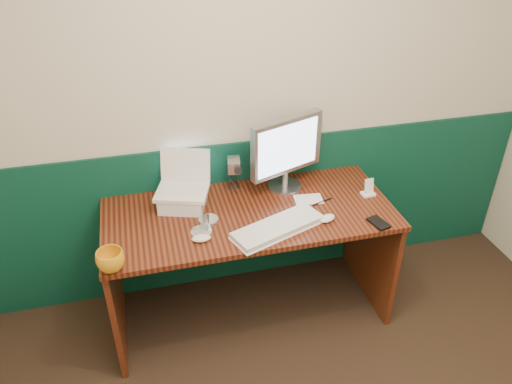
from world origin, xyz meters
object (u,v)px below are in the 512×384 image
object	(u,v)px
laptop	(181,176)
monitor	(286,153)
keyboard	(278,228)
desk	(250,264)
mug	(110,261)
camcorder	(234,176)

from	to	relation	value
laptop	monitor	xyz separation A→B (m)	(0.61, 0.06, 0.03)
keyboard	monitor	bearing A→B (deg)	47.47
desk	laptop	xyz separation A→B (m)	(-0.35, 0.14, 0.58)
laptop	mug	distance (m)	0.62
keyboard	camcorder	size ratio (longest dim) A/B	2.64
desk	keyboard	distance (m)	0.45
desk	monitor	xyz separation A→B (m)	(0.27, 0.20, 0.61)
laptop	monitor	distance (m)	0.62
keyboard	camcorder	distance (m)	0.48
keyboard	desk	bearing A→B (deg)	96.98
desk	laptop	size ratio (longest dim) A/B	5.71
camcorder	desk	bearing A→B (deg)	-72.53
monitor	keyboard	size ratio (longest dim) A/B	0.93
keyboard	mug	size ratio (longest dim) A/B	3.76
keyboard	mug	xyz separation A→B (m)	(-0.85, -0.11, 0.04)
desk	laptop	bearing A→B (deg)	157.57
mug	camcorder	bearing A→B (deg)	38.07
laptop	mug	size ratio (longest dim) A/B	2.11
keyboard	camcorder	bearing A→B (deg)	86.19
laptop	keyboard	world-z (taller)	laptop
monitor	camcorder	xyz separation A→B (m)	(-0.30, 0.05, -0.14)
monitor	keyboard	xyz separation A→B (m)	(-0.16, -0.40, -0.22)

